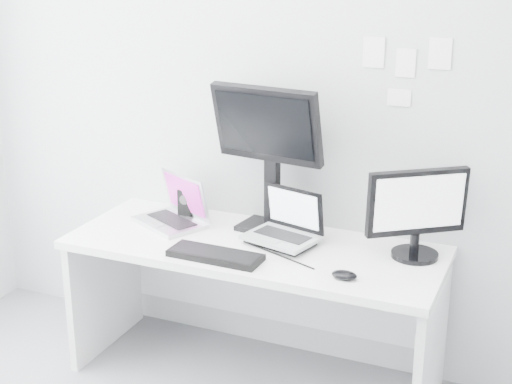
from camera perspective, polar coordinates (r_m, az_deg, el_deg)
back_wall at (r=3.70m, az=1.99°, el=6.86°), size 3.60×0.00×3.60m
desk at (r=3.73m, az=-0.16°, el=-9.17°), size 1.80×0.70×0.73m
macbook at (r=3.79m, az=-6.68°, el=-0.60°), size 0.44×0.40×0.27m
speaker at (r=3.90m, az=-5.22°, el=-0.87°), size 0.09×0.09×0.16m
dell_laptop at (r=3.51m, az=1.92°, el=-2.00°), size 0.38×0.33×0.27m
rear_monitor at (r=3.62m, az=1.00°, el=2.66°), size 0.58×0.27×0.75m
samsung_monitor at (r=3.43m, az=12.23°, el=-1.56°), size 0.50×0.45×0.43m
keyboard at (r=3.41m, az=-3.12°, el=-4.84°), size 0.44×0.16×0.03m
mouse at (r=3.23m, az=6.76°, el=-6.31°), size 0.11×0.07×0.04m
wall_note_0 at (r=3.51m, az=8.97°, el=10.50°), size 0.10×0.00×0.14m
wall_note_1 at (r=3.49m, az=11.35°, el=9.64°), size 0.09×0.00×0.13m
wall_note_2 at (r=3.45m, az=13.87°, el=10.22°), size 0.10×0.00×0.14m
wall_note_3 at (r=3.52m, az=10.87°, el=7.09°), size 0.11×0.00×0.08m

